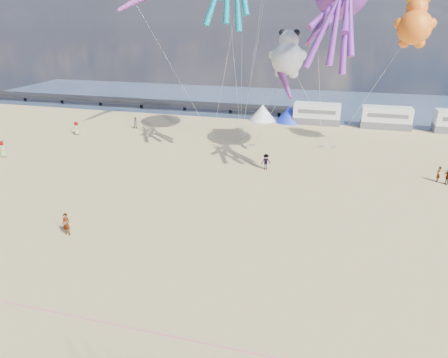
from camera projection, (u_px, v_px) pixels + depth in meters
ground at (179, 273)px, 24.28m from camera, size 120.00×120.00×0.00m
water at (287, 102)px, 73.49m from camera, size 120.00×120.00×0.00m
pier at (120, 100)px, 70.06m from camera, size 60.00×3.00×0.50m
motorhome_0 at (317, 114)px, 58.06m from camera, size 6.60×2.50×3.00m
motorhome_1 at (386, 118)px, 55.76m from camera, size 6.60×2.50×3.00m
tent_white at (262, 113)px, 60.11m from camera, size 4.00×4.00×2.40m
tent_blue at (289, 114)px, 59.14m from camera, size 4.00×4.00×2.40m
rope_line at (143, 331)px, 19.79m from camera, size 34.00×0.03×0.03m
standing_person at (66, 224)px, 28.31m from camera, size 0.63×0.43×1.68m
beachgoer_0 at (2, 149)px, 44.27m from camera, size 0.81×0.75×1.85m
beachgoer_1 at (136, 123)px, 55.72m from camera, size 0.90×0.93×1.62m
beachgoer_2 at (266, 162)px, 40.63m from camera, size 1.00×0.93×1.65m
beachgoer_3 at (447, 177)px, 37.02m from camera, size 1.00×1.12×1.50m
beachgoer_5 at (438, 174)px, 37.63m from camera, size 0.99×1.46×1.51m
beachgoer_6 at (77, 128)px, 52.71m from camera, size 0.59×0.74×1.78m
sandbag_a at (213, 139)px, 50.80m from camera, size 0.50×0.35×0.22m
sandbag_b at (253, 145)px, 48.37m from camera, size 0.50×0.35×0.22m
sandbag_c at (333, 147)px, 47.70m from camera, size 0.50×0.35×0.22m
sandbag_d at (322, 146)px, 47.89m from camera, size 0.50×0.35×0.22m
sandbag_e at (241, 141)px, 50.15m from camera, size 0.50×0.35×0.22m
kite_panda at (287, 59)px, 42.84m from camera, size 4.60×4.38×5.93m
kite_teddy_orange at (414, 27)px, 40.18m from camera, size 4.33×4.10×5.82m
windsock_left at (135, 2)px, 47.44m from camera, size 2.91×6.11×6.06m
windsock_mid at (317, 30)px, 40.03m from camera, size 2.52×5.83×5.78m
windsock_right at (285, 84)px, 41.87m from camera, size 2.75×4.73×4.77m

